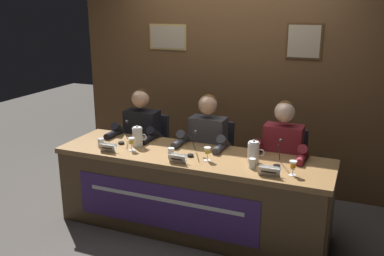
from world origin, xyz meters
name	(u,v)px	position (x,y,z in m)	size (l,w,h in m)	color
ground_plane	(192,226)	(0.00, 0.00, 0.00)	(12.00, 12.00, 0.00)	#4C4742
wall_back_panelled	(233,75)	(0.00, 1.22, 1.30)	(3.77, 0.14, 2.60)	brown
conference_table	(187,183)	(0.00, -0.10, 0.50)	(2.57, 0.73, 0.75)	olive
chair_left	(148,156)	(-0.76, 0.55, 0.44)	(0.44, 0.45, 0.91)	black
panelist_left	(139,138)	(-0.76, 0.35, 0.72)	(0.51, 0.48, 1.23)	black
nameplate_left	(108,148)	(-0.75, -0.25, 0.79)	(0.16, 0.06, 0.08)	white
juice_glass_left	(131,142)	(-0.57, -0.13, 0.84)	(0.06, 0.06, 0.12)	white
water_cup_left	(101,143)	(-0.89, -0.15, 0.79)	(0.06, 0.06, 0.08)	silver
microphone_left	(123,136)	(-0.76, 0.04, 0.83)	(0.06, 0.17, 0.22)	black
chair_center	(212,165)	(0.00, 0.55, 0.44)	(0.44, 0.45, 0.91)	black
panelist_center	(205,146)	(0.00, 0.35, 0.72)	(0.51, 0.48, 1.23)	black
nameplate_center	(178,159)	(-0.03, -0.27, 0.79)	(0.16, 0.06, 0.08)	white
juice_glass_center	(207,151)	(0.19, -0.11, 0.84)	(0.06, 0.06, 0.12)	white
water_cup_center	(171,153)	(-0.14, -0.15, 0.79)	(0.06, 0.06, 0.08)	silver
microphone_center	(192,147)	(0.02, -0.03, 0.83)	(0.06, 0.17, 0.22)	black
chair_right	(283,176)	(0.76, 0.55, 0.44)	(0.44, 0.45, 0.91)	black
panelist_right	(281,156)	(0.76, 0.35, 0.72)	(0.51, 0.48, 1.23)	black
nameplate_right	(269,171)	(0.78, -0.25, 0.79)	(0.18, 0.06, 0.08)	white
juice_glass_right	(293,165)	(0.95, -0.16, 0.84)	(0.06, 0.06, 0.12)	white
water_cup_right	(252,164)	(0.61, -0.14, 0.79)	(0.06, 0.06, 0.08)	silver
microphone_right	(278,157)	(0.80, 0.01, 0.83)	(0.06, 0.17, 0.22)	black
water_pitcher_left_side	(138,137)	(-0.58, 0.01, 0.85)	(0.15, 0.10, 0.21)	silver
water_pitcher_right_side	(254,152)	(0.58, 0.00, 0.85)	(0.15, 0.10, 0.21)	silver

